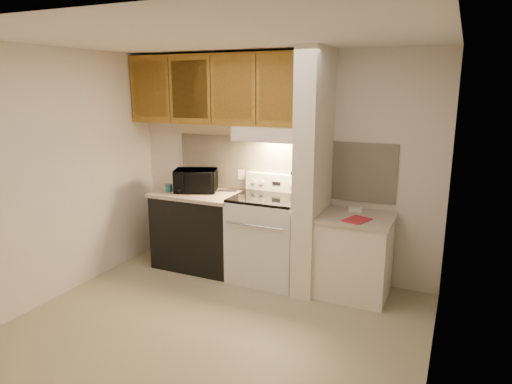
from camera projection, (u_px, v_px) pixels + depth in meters
The scene contains 50 objects.
floor at pixel (218, 325), 4.15m from camera, with size 3.60×3.60×0.00m, color tan.
ceiling at pixel (211, 37), 3.58m from camera, with size 3.60×3.60×0.00m, color white.
wall_back at pixel (280, 165), 5.19m from camera, with size 3.60×0.02×2.50m, color silver.
wall_left at pixel (59, 175), 4.59m from camera, with size 0.02×3.00×2.50m, color silver.
wall_right at pixel (443, 216), 3.14m from camera, with size 0.02×3.00×2.50m, color silver.
backsplash at pixel (279, 166), 5.19m from camera, with size 2.60×0.02×0.63m, color beige.
range_body at pixel (267, 239), 5.07m from camera, with size 0.76×0.65×0.92m, color silver.
oven_window at pixel (256, 245), 4.78m from camera, with size 0.50×0.01×0.30m, color black.
oven_handle at pixel (254, 226), 4.69m from camera, with size 0.02×0.02×0.65m, color silver.
cooktop at pixel (268, 198), 4.96m from camera, with size 0.74×0.64×0.03m, color black.
range_backguard at pixel (278, 183), 5.19m from camera, with size 0.76×0.08×0.20m, color silver.
range_display at pixel (276, 183), 5.15m from camera, with size 0.10×0.01×0.04m, color black.
range_knob_left_outer at pixel (254, 181), 5.26m from camera, with size 0.05×0.05×0.02m, color silver.
range_knob_left_inner at pixel (262, 182), 5.22m from camera, with size 0.05×0.05×0.02m, color silver.
range_knob_right_inner at pixel (291, 185), 5.07m from camera, with size 0.05×0.05×0.02m, color silver.
range_knob_right_outer at pixel (300, 186), 5.03m from camera, with size 0.05×0.05×0.02m, color silver.
dishwasher_front at pixel (200, 231), 5.44m from camera, with size 1.00×0.63×0.87m, color black.
left_countertop at pixel (199, 194), 5.33m from camera, with size 1.04×0.67×0.04m, color #BDA996.
spoon_rest at pixel (227, 190), 5.40m from camera, with size 0.22×0.07×0.02m, color black.
teal_jar at pixel (169, 188), 5.37m from camera, with size 0.08×0.08×0.09m, color #1C5C63.
outlet at pixel (241, 175), 5.40m from camera, with size 0.08×0.01×0.12m, color silver.
microwave at pixel (196, 181), 5.34m from camera, with size 0.48×0.33×0.27m, color black.
partition_pillar at pixel (313, 173), 4.68m from camera, with size 0.22×0.70×2.50m, color #F0E2CB.
pillar_trim at pixel (303, 168), 4.71m from camera, with size 0.01×0.70×0.04m, color #9C6B22.
knife_strip at pixel (301, 167), 4.67m from camera, with size 0.02×0.42×0.04m, color black.
knife_blade_a at pixel (294, 179), 4.54m from camera, with size 0.01×0.04×0.16m, color silver.
knife_handle_a at pixel (294, 164), 4.52m from camera, with size 0.02×0.02×0.10m, color black.
knife_blade_b at pixel (297, 178), 4.64m from camera, with size 0.01×0.04×0.18m, color silver.
knife_handle_b at pixel (297, 163), 4.60m from camera, with size 0.02×0.02×0.10m, color black.
knife_blade_c at pixel (299, 178), 4.69m from camera, with size 0.01×0.04×0.20m, color silver.
knife_handle_c at pixel (300, 162), 4.67m from camera, with size 0.02×0.02×0.10m, color black.
knife_blade_d at pixel (302, 175), 4.76m from camera, with size 0.01×0.04×0.16m, color silver.
knife_handle_d at pixel (303, 160), 4.74m from camera, with size 0.02×0.02×0.10m, color black.
knife_blade_e at pixel (305, 174), 4.85m from camera, with size 0.01×0.04×0.18m, color silver.
knife_handle_e at pixel (305, 159), 4.81m from camera, with size 0.02×0.02×0.10m, color black.
oven_mitt at pixel (306, 179), 4.91m from camera, with size 0.03×0.09×0.22m, color gray.
right_cab_base at pixel (354, 258), 4.69m from camera, with size 0.70×0.60×0.81m, color silver.
right_countertop at pixel (356, 218), 4.59m from camera, with size 0.74×0.64×0.04m, color #BDA996.
red_folder at pixel (357, 220), 4.43m from camera, with size 0.20×0.27×0.01m, color #B3232C.
white_box at pixel (355, 209), 4.76m from camera, with size 0.14×0.09×0.04m, color white.
range_hood at pixel (273, 133), 4.91m from camera, with size 0.78×0.44×0.15m, color silver.
hood_lip at pixel (265, 140), 4.74m from camera, with size 0.78×0.04×0.06m, color silver.
upper_cabinets at pixel (218, 90), 5.13m from camera, with size 2.18×0.33×0.77m, color #9C6B22.
cab_door_a at pixel (150, 89), 5.32m from camera, with size 0.46×0.01×0.63m, color #9C6B22.
cab_gap_a at pixel (169, 89), 5.20m from camera, with size 0.01×0.01×0.73m, color black.
cab_door_b at pixel (190, 90), 5.10m from camera, with size 0.46×0.01×0.63m, color #9C6B22.
cab_gap_b at pixel (211, 90), 4.98m from camera, with size 0.01×0.01×0.73m, color black.
cab_door_c at pixel (233, 90), 4.88m from camera, with size 0.46×0.01×0.63m, color #9C6B22.
cab_gap_c at pixel (256, 90), 4.77m from camera, with size 0.01×0.01×0.73m, color black.
cab_door_d at pixel (280, 90), 4.66m from camera, with size 0.46×0.01×0.63m, color #9C6B22.
Camera 1 is at (1.88, -3.28, 2.13)m, focal length 32.00 mm.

